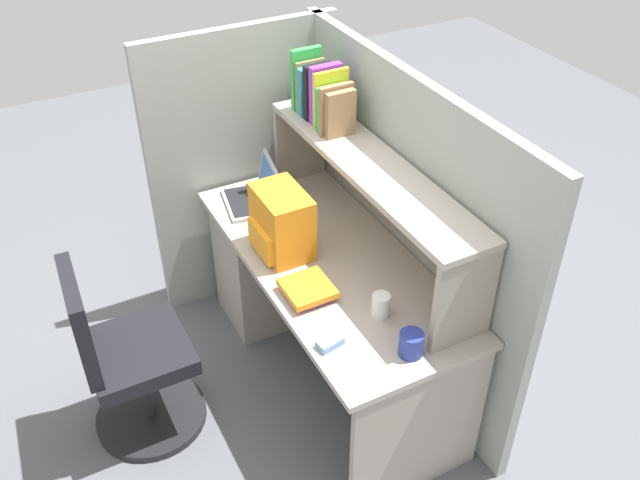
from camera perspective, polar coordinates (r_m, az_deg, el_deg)
The scene contains 13 objects.
ground_plane at distance 3.67m, azimuth 0.70°, elevation -10.49°, with size 8.00×8.00×0.00m, color #595B60.
desk at distance 3.64m, azimuth -2.15°, elevation -2.16°, with size 1.60×0.70×0.73m.
cubicle_partition_rear at distance 3.31m, azimuth 6.62°, elevation 1.02°, with size 1.84×0.05×1.55m, color #939991.
cubicle_partition_left at distance 3.77m, azimuth -6.04°, elevation 5.94°, with size 0.05×1.06×1.55m, color #939991.
overhead_hutch at distance 3.05m, azimuth 4.18°, elevation 4.80°, with size 1.44×0.28×0.45m.
reference_books_on_shelf at distance 3.28m, azimuth 0.23°, elevation 11.77°, with size 0.37×0.19×0.30m.
laptop at distance 3.53m, azimuth -5.34°, elevation 3.77°, with size 0.35×0.30×0.22m.
backpack at distance 3.13m, azimuth -3.22°, elevation 1.39°, with size 0.30×0.23×0.31m.
computer_mouse at distance 2.74m, azimuth 0.81°, elevation -8.43°, with size 0.06×0.10×0.03m, color #7299C6.
paper_cup at distance 2.86m, azimuth 5.02°, elevation -5.37°, with size 0.08×0.08×0.11m, color white.
snack_canister at distance 2.71m, azimuth 7.48°, elevation -8.46°, with size 0.10×0.10×0.10m, color navy.
desk_book_stack at distance 2.95m, azimuth -1.07°, elevation -4.11°, with size 0.21×0.20×0.05m.
office_chair at distance 3.26m, azimuth -15.53°, elevation -9.83°, with size 0.52×0.52×0.93m.
Camera 1 is at (2.19, -1.19, 2.69)m, focal length 38.97 mm.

